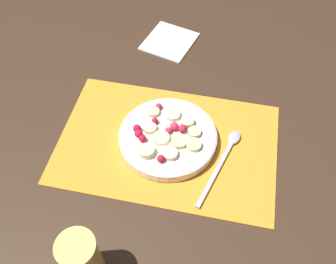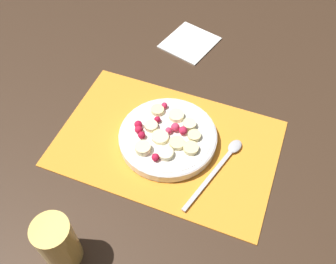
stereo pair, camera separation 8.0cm
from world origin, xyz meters
The scene contains 6 objects.
ground_plane centered at (0.00, 0.00, 0.00)m, with size 3.00×3.00×0.00m, color #382619.
placemat centered at (0.00, 0.00, 0.00)m, with size 0.48×0.31×0.01m.
fruit_bowl centered at (0.00, 0.00, 0.02)m, with size 0.21×0.21×0.04m.
spoon centered at (0.13, 0.00, 0.01)m, with size 0.08×0.21×0.01m.
drinking_glass centered at (-0.08, -0.30, 0.06)m, with size 0.06×0.06×0.12m.
napkin centered at (-0.07, 0.34, 0.00)m, with size 0.16×0.16×0.01m.
Camera 2 is at (0.18, -0.45, 0.67)m, focal length 40.00 mm.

